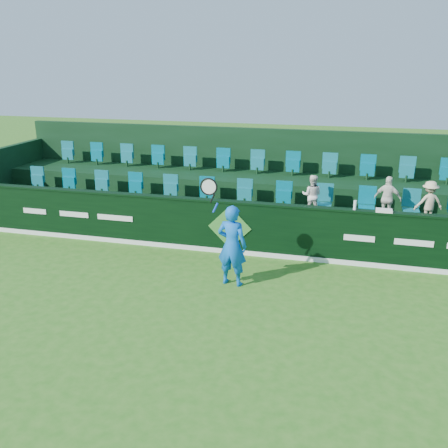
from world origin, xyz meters
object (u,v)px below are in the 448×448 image
(spectator_left, at_px, (312,195))
(spectator_middle, at_px, (388,199))
(drinks_bottle, at_px, (355,205))
(tennis_player, at_px, (232,245))
(spectator_right, at_px, (429,203))
(towel, at_px, (384,211))

(spectator_left, height_order, spectator_middle, spectator_middle)
(spectator_middle, relative_size, drinks_bottle, 5.16)
(tennis_player, relative_size, spectator_middle, 2.14)
(tennis_player, relative_size, drinks_bottle, 11.04)
(spectator_right, bearing_deg, drinks_bottle, 15.04)
(tennis_player, relative_size, spectator_left, 2.29)
(spectator_right, height_order, towel, spectator_right)
(spectator_left, xyz_separation_m, towel, (1.73, -1.12, 0.05))
(spectator_left, relative_size, drinks_bottle, 4.83)
(spectator_left, distance_m, spectator_right, 2.82)
(tennis_player, bearing_deg, spectator_middle, 41.90)
(spectator_left, relative_size, spectator_middle, 0.94)
(tennis_player, distance_m, spectator_middle, 4.41)
(tennis_player, height_order, towel, tennis_player)
(spectator_middle, height_order, towel, spectator_middle)
(tennis_player, xyz_separation_m, towel, (3.13, 1.81, 0.47))
(tennis_player, bearing_deg, spectator_right, 34.73)
(spectator_left, bearing_deg, drinks_bottle, 135.00)
(spectator_right, height_order, drinks_bottle, spectator_right)
(spectator_right, distance_m, towel, 1.57)
(towel, height_order, drinks_bottle, drinks_bottle)
(spectator_right, distance_m, drinks_bottle, 2.08)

